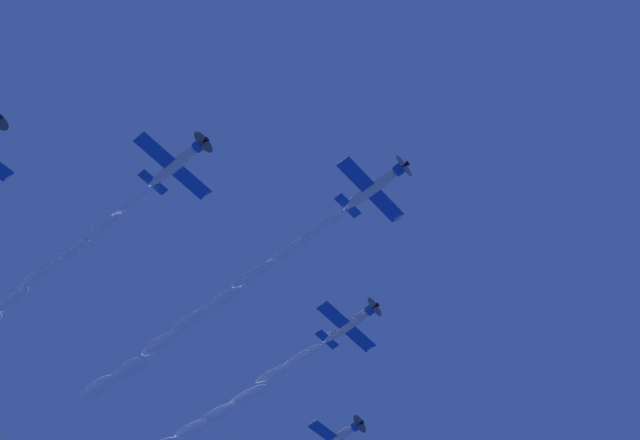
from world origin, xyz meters
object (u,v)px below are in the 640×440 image
Objects in this scene: airplane_outer_left at (338,437)px; airplane_left_wingman at (350,324)px; airplane_lead at (375,187)px; airplane_right_wingman at (177,163)px.

airplane_left_wingman is at bearing 173.87° from airplane_outer_left.
airplane_lead is at bearing 176.44° from airplane_left_wingman.
airplane_right_wingman is 47.44m from airplane_outer_left.
airplane_lead is 20.90m from airplane_left_wingman.
airplane_lead is 41.78m from airplane_outer_left.
airplane_right_wingman reaches higher than airplane_lead.
airplane_lead is 21.30m from airplane_right_wingman.
airplane_left_wingman is at bearing -48.90° from airplane_right_wingman.
airplane_right_wingman is (-19.66, 22.54, 0.43)m from airplane_left_wingman.
airplane_lead reaches higher than airplane_outer_left.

